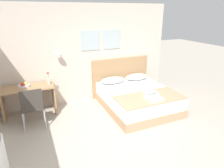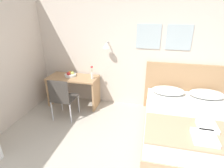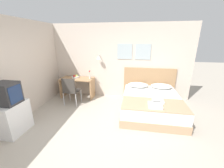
{
  "view_description": "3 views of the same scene",
  "coord_description": "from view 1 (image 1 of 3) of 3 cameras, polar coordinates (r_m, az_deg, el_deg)",
  "views": [
    {
      "loc": [
        -1.28,
        -2.67,
        2.45
      ],
      "look_at": [
        0.45,
        1.29,
        0.86
      ],
      "focal_mm": 32.0,
      "sensor_mm": 36.0,
      "label": 1
    },
    {
      "loc": [
        0.44,
        -1.42,
        2.21
      ],
      "look_at": [
        -0.26,
        1.67,
        0.88
      ],
      "focal_mm": 28.0,
      "sensor_mm": 36.0,
      "label": 2
    },
    {
      "loc": [
        0.73,
        -2.38,
        2.12
      ],
      "look_at": [
        0.02,
        1.82,
        0.72
      ],
      "focal_mm": 22.0,
      "sensor_mm": 36.0,
      "label": 3
    }
  ],
  "objects": [
    {
      "name": "desk_chair",
      "position": [
        4.61,
        -21.82,
        -5.66
      ],
      "size": [
        0.47,
        0.47,
        0.94
      ],
      "color": "#3D3833",
      "rests_on": "ground_plane"
    },
    {
      "name": "fruit_bowl",
      "position": [
        5.19,
        -23.9,
        -0.33
      ],
      "size": [
        0.27,
        0.27,
        0.12
      ],
      "color": "silver",
      "rests_on": "desk"
    },
    {
      "name": "pillow_left",
      "position": [
        5.66,
        0.16,
        1.09
      ],
      "size": [
        0.7,
        0.42,
        0.16
      ],
      "color": "white",
      "rests_on": "bed"
    },
    {
      "name": "throw_blanket",
      "position": [
        4.8,
        10.77,
        -3.77
      ],
      "size": [
        1.63,
        0.79,
        0.02
      ],
      "color": "tan",
      "rests_on": "bed"
    },
    {
      "name": "folded_towel_near_foot",
      "position": [
        4.95,
        11.01,
        -2.51
      ],
      "size": [
        0.28,
        0.28,
        0.06
      ],
      "color": "white",
      "rests_on": "throw_blanket"
    },
    {
      "name": "folded_towel_mid_bed",
      "position": [
        4.68,
        11.83,
        -3.91
      ],
      "size": [
        0.33,
        0.34,
        0.06
      ],
      "color": "white",
      "rests_on": "throw_blanket"
    },
    {
      "name": "flower_vase",
      "position": [
        5.14,
        -17.66,
        1.26
      ],
      "size": [
        0.06,
        0.06,
        0.32
      ],
      "color": "silver",
      "rests_on": "desk"
    },
    {
      "name": "pillow_right",
      "position": [
        6.0,
        7.0,
        2.06
      ],
      "size": [
        0.7,
        0.42,
        0.16
      ],
      "color": "white",
      "rests_on": "bed"
    },
    {
      "name": "desk",
      "position": [
        5.25,
        -22.67,
        -3.06
      ],
      "size": [
        1.2,
        0.58,
        0.74
      ],
      "color": "#A87F56",
      "rests_on": "ground_plane"
    },
    {
      "name": "ground_plane",
      "position": [
        3.84,
        1.69,
        -19.46
      ],
      "size": [
        24.0,
        24.0,
        0.0
      ],
      "primitive_type": "plane",
      "color": "#B2A899"
    },
    {
      "name": "headboard",
      "position": [
        6.07,
        2.43,
        2.14
      ],
      "size": [
        1.8,
        0.06,
        1.15
      ],
      "color": "#A87F56",
      "rests_on": "ground_plane"
    },
    {
      "name": "bed",
      "position": [
        5.35,
        7.16,
        -4.2
      ],
      "size": [
        1.68,
        1.98,
        0.52
      ],
      "color": "tan",
      "rests_on": "ground_plane"
    },
    {
      "name": "wall_back",
      "position": [
        5.52,
        -9.65,
        8.17
      ],
      "size": [
        5.35,
        0.31,
        2.65
      ],
      "color": "beige",
      "rests_on": "ground_plane"
    }
  ]
}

